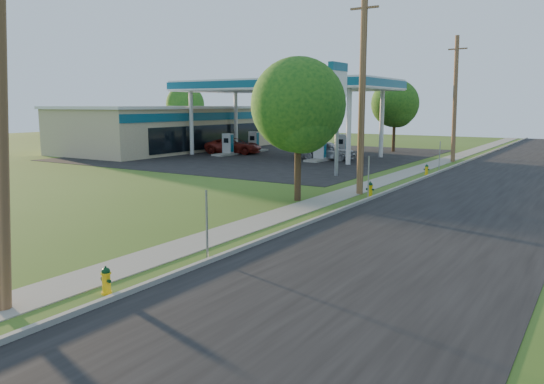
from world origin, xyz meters
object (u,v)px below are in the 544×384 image
object	(u,v)px
utility_pole_far	(455,99)
tree_lot	(396,105)
fuel_pump_se	(342,148)
car_red	(234,146)
hydrant_mid	(370,190)
tree_back	(185,106)
car_silver	(327,150)
fuel_pump_sw	(254,144)
tree_verge	(299,109)
fuel_pump_ne	(320,152)
utility_pole_mid	(362,92)
price_pylon	(338,87)
hydrant_far	(427,170)
hydrant_near	(106,280)
fuel_pump_nw	(228,147)

from	to	relation	value
utility_pole_far	tree_lot	size ratio (longest dim) A/B	1.42
fuel_pump_se	car_red	distance (m)	9.77
hydrant_mid	tree_back	bearing A→B (deg)	143.95
car_silver	fuel_pump_sw	bearing A→B (deg)	65.98
car_silver	utility_pole_far	bearing A→B (deg)	-71.90
tree_verge	fuel_pump_ne	bearing A→B (deg)	114.18
utility_pole_mid	price_pylon	world-z (taller)	utility_pole_mid
fuel_pump_ne	tree_verge	world-z (taller)	tree_verge
tree_back	car_red	bearing A→B (deg)	-32.67
tree_lot	hydrant_mid	world-z (taller)	tree_lot
utility_pole_mid	tree_back	xyz separation A→B (m)	(-31.33, 22.77, -0.68)
tree_back	car_silver	bearing A→B (deg)	-21.18
fuel_pump_sw	car_silver	xyz separation A→B (m)	(9.08, -2.95, 0.04)
price_pylon	fuel_pump_ne	bearing A→B (deg)	123.69
car_red	car_silver	world-z (taller)	car_silver
tree_verge	hydrant_far	bearing A→B (deg)	79.44
price_pylon	hydrant_near	world-z (taller)	price_pylon
fuel_pump_nw	hydrant_mid	distance (m)	23.12
car_silver	car_red	bearing A→B (deg)	81.69
tree_lot	fuel_pump_sw	bearing A→B (deg)	-147.12
price_pylon	utility_pole_mid	bearing A→B (deg)	-54.66
tree_lot	car_silver	bearing A→B (deg)	-101.19
car_red	car_silver	xyz separation A→B (m)	(9.50, -0.38, 0.05)
hydrant_mid	car_red	bearing A→B (deg)	141.80
tree_verge	tree_back	distance (m)	39.50
car_red	utility_pole_far	bearing A→B (deg)	-94.35
fuel_pump_se	tree_back	size ratio (longest dim) A/B	0.48
utility_pole_mid	car_red	xyz separation A→B (m)	(-18.32, 14.43, -4.25)
tree_verge	hydrant_near	distance (m)	13.67
tree_verge	hydrant_far	xyz separation A→B (m)	(2.28, 12.23, -3.83)
fuel_pump_se	tree_lot	distance (m)	8.28
utility_pole_mid	price_pylon	xyz separation A→B (m)	(-3.90, 5.50, 0.48)
tree_lot	hydrant_far	distance (m)	17.39
hydrant_near	hydrant_mid	xyz separation A→B (m)	(0.18, 15.57, 0.05)
fuel_pump_sw	car_red	size ratio (longest dim) A/B	0.63
car_silver	tree_back	bearing A→B (deg)	62.80
utility_pole_far	tree_lot	world-z (taller)	utility_pole_far
tree_back	car_red	size ratio (longest dim) A/B	1.30
fuel_pump_nw	hydrant_mid	size ratio (longest dim) A/B	4.19
tree_back	hydrant_far	distance (m)	35.07
fuel_pump_sw	fuel_pump_se	world-z (taller)	same
tree_verge	utility_pole_mid	bearing A→B (deg)	63.65
fuel_pump_ne	hydrant_near	world-z (taller)	fuel_pump_ne
tree_verge	tree_lot	world-z (taller)	tree_lot
tree_verge	utility_pole_far	bearing A→B (deg)	85.67
utility_pole_mid	tree_verge	bearing A→B (deg)	-116.35
fuel_pump_se	fuel_pump_nw	bearing A→B (deg)	-156.04
utility_pole_far	fuel_pump_sw	xyz separation A→B (m)	(-17.90, -1.00, -4.08)
utility_pole_far	fuel_pump_sw	size ratio (longest dim) A/B	2.97
utility_pole_far	tree_lot	xyz separation A→B (m)	(-6.82, 6.16, -0.49)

